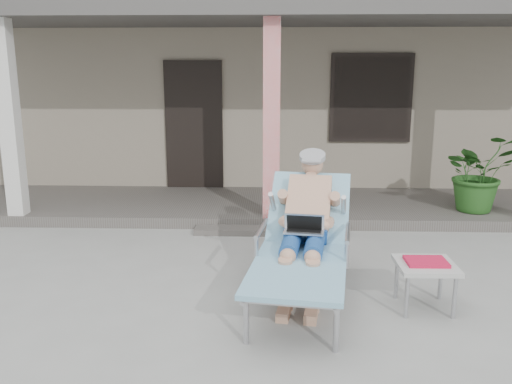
{
  "coord_description": "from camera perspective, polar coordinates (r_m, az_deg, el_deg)",
  "views": [
    {
      "loc": [
        0.05,
        -4.99,
        2.14
      ],
      "look_at": [
        -0.15,
        0.6,
        0.85
      ],
      "focal_mm": 38.0,
      "sensor_mm": 36.0,
      "label": 1
    }
  ],
  "objects": [
    {
      "name": "ground",
      "position": [
        5.43,
        1.35,
        -10.24
      ],
      "size": [
        60.0,
        60.0,
        0.0
      ],
      "primitive_type": "plane",
      "color": "#9E9E99",
      "rests_on": "ground"
    },
    {
      "name": "house",
      "position": [
        11.49,
        1.83,
        10.65
      ],
      "size": [
        10.4,
        5.4,
        3.3
      ],
      "color": "gray",
      "rests_on": "ground"
    },
    {
      "name": "porch_deck",
      "position": [
        8.25,
        1.63,
        -1.49
      ],
      "size": [
        10.0,
        2.0,
        0.15
      ],
      "primitive_type": "cube",
      "color": "#605B56",
      "rests_on": "ground"
    },
    {
      "name": "porch_overhang",
      "position": [
        7.96,
        1.76,
        17.67
      ],
      "size": [
        10.0,
        2.3,
        2.85
      ],
      "color": "silver",
      "rests_on": "porch_deck"
    },
    {
      "name": "porch_step",
      "position": [
        7.15,
        1.55,
        -4.1
      ],
      "size": [
        2.0,
        0.3,
        0.07
      ],
      "primitive_type": "cube",
      "color": "#605B56",
      "rests_on": "ground"
    },
    {
      "name": "lounger",
      "position": [
        5.09,
        5.19,
        -1.65
      ],
      "size": [
        1.1,
        2.21,
        1.4
      ],
      "rotation": [
        0.0,
        0.0,
        -0.15
      ],
      "color": "#B7B7BC",
      "rests_on": "ground"
    },
    {
      "name": "side_table",
      "position": [
        5.13,
        17.44,
        -7.6
      ],
      "size": [
        0.52,
        0.52,
        0.46
      ],
      "rotation": [
        0.0,
        0.0,
        0.01
      ],
      "color": "#BABAB5",
      "rests_on": "ground"
    },
    {
      "name": "potted_palm",
      "position": [
        8.21,
        22.37,
        1.91
      ],
      "size": [
        1.17,
        1.08,
        1.1
      ],
      "primitive_type": "imported",
      "rotation": [
        0.0,
        0.0,
        0.26
      ],
      "color": "#26591E",
      "rests_on": "porch_deck"
    }
  ]
}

